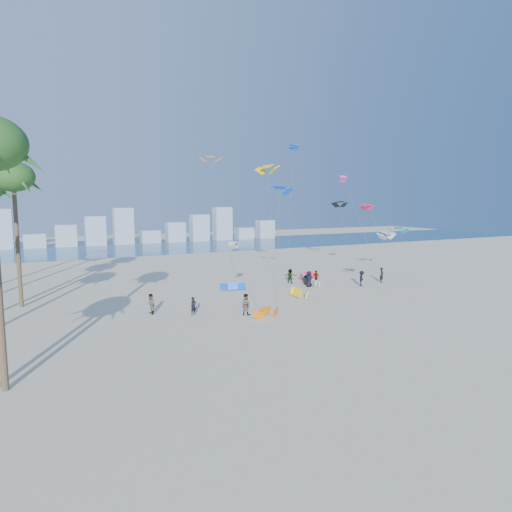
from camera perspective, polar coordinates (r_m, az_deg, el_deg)
name	(u,v)px	position (r m, az deg, el deg)	size (l,w,h in m)	color
ground	(320,349)	(31.73, 8.22, -11.66)	(220.00, 220.00, 0.00)	beige
ocean	(126,248)	(98.68, -16.27, 0.93)	(220.00, 220.00, 0.00)	navy
kitesurfer_near	(193,306)	(40.40, -7.98, -6.34)	(0.60, 0.39, 1.63)	black
kitesurfer_mid	(245,304)	(40.09, -1.35, -6.16)	(0.94, 0.73, 1.93)	gray
kitesurfers_far	(302,281)	(51.85, 5.89, -3.20)	(30.21, 8.71, 1.88)	black
grounded_kites	(290,287)	(50.82, 4.37, -3.91)	(16.90, 15.65, 1.02)	orange
flying_kites	(309,188)	(56.39, 6.75, 8.66)	(28.17, 25.49, 18.49)	silver
distant_skyline	(112,231)	(108.06, -17.89, 3.03)	(85.00, 3.00, 8.40)	#9EADBF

